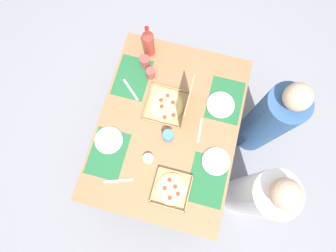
{
  "coord_description": "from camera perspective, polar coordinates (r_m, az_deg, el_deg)",
  "views": [
    {
      "loc": [
        0.51,
        0.14,
        2.71
      ],
      "look_at": [
        0.0,
        0.0,
        0.75
      ],
      "focal_mm": 28.88,
      "sensor_mm": 36.0,
      "label": 1
    }
  ],
  "objects": [
    {
      "name": "plate_far_right",
      "position": [
        2.0,
        10.08,
        -7.38
      ],
      "size": [
        0.2,
        0.2,
        0.02
      ],
      "color": "white",
      "rests_on": "dining_table"
    },
    {
      "name": "diner_left_seat",
      "position": [
        2.43,
        20.24,
        1.01
      ],
      "size": [
        0.32,
        0.32,
        1.18
      ],
      "color": "#33598C",
      "rests_on": "ground_plane"
    },
    {
      "name": "ground_plane",
      "position": [
        2.77,
        0.0,
        -4.08
      ],
      "size": [
        6.0,
        6.0,
        0.0
      ],
      "primitive_type": "plane",
      "color": "gray"
    },
    {
      "name": "pizza_box_corner_right",
      "position": [
        2.03,
        0.54,
        4.39
      ],
      "size": [
        0.3,
        0.31,
        0.34
      ],
      "color": "tan",
      "rests_on": "dining_table"
    },
    {
      "name": "dining_table",
      "position": [
        2.14,
        0.0,
        -0.75
      ],
      "size": [
        1.4,
        1.05,
        0.75
      ],
      "color": "#3F3328",
      "rests_on": "ground_plane"
    },
    {
      "name": "knife_by_near_right",
      "position": [
        2.0,
        -10.4,
        -11.3
      ],
      "size": [
        0.09,
        0.2,
        0.0
      ],
      "primitive_type": "cube",
      "rotation": [
        0.0,
        0.0,
        1.9
      ],
      "color": "#B7B7BC",
      "rests_on": "dining_table"
    },
    {
      "name": "placemat_near_right",
      "position": [
        2.04,
        -12.61,
        -5.67
      ],
      "size": [
        0.36,
        0.26,
        0.0
      ],
      "primitive_type": "cube",
      "color": "#236638",
      "rests_on": "dining_table"
    },
    {
      "name": "placemat_far_left",
      "position": [
        2.14,
        11.97,
        5.4
      ],
      "size": [
        0.36,
        0.26,
        0.0
      ],
      "primitive_type": "cube",
      "color": "#236638",
      "rests_on": "dining_table"
    },
    {
      "name": "condiment_bowl",
      "position": [
        1.97,
        -4.2,
        -6.84
      ],
      "size": [
        0.08,
        0.08,
        0.04
      ],
      "primitive_type": "cylinder",
      "color": "white",
      "rests_on": "dining_table"
    },
    {
      "name": "placemat_far_right",
      "position": [
        1.99,
        8.35,
        -11.18
      ],
      "size": [
        0.36,
        0.26,
        0.0
      ],
      "primitive_type": "cube",
      "color": "#236638",
      "rests_on": "dining_table"
    },
    {
      "name": "cup_dark",
      "position": [
        1.97,
        0.03,
        -2.11
      ],
      "size": [
        0.08,
        0.08,
        0.09
      ],
      "primitive_type": "cylinder",
      "color": "teal",
      "rests_on": "dining_table"
    },
    {
      "name": "cup_spare",
      "position": [
        2.14,
        -3.68,
        11.06
      ],
      "size": [
        0.07,
        0.07,
        0.09
      ],
      "primitive_type": "cylinder",
      "color": "#BF4742",
      "rests_on": "dining_table"
    },
    {
      "name": "pizza_box_corner_left",
      "position": [
        1.95,
        0.73,
        -13.17
      ],
      "size": [
        0.26,
        0.26,
        0.04
      ],
      "color": "tan",
      "rests_on": "dining_table"
    },
    {
      "name": "diner_right_seat",
      "position": [
        2.28,
        17.9,
        -13.74
      ],
      "size": [
        0.32,
        0.32,
        1.2
      ],
      "color": "white",
      "rests_on": "ground_plane"
    },
    {
      "name": "soda_bottle",
      "position": [
        2.17,
        -4.14,
        17.1
      ],
      "size": [
        0.09,
        0.09,
        0.32
      ],
      "color": "#B2382D",
      "rests_on": "dining_table"
    },
    {
      "name": "fork_by_far_left",
      "position": [
        2.04,
        6.73,
        -0.95
      ],
      "size": [
        0.19,
        0.03,
        0.0
      ],
      "primitive_type": "cube",
      "rotation": [
        0.0,
        0.0,
        3.22
      ],
      "color": "#B7B7BC",
      "rests_on": "dining_table"
    },
    {
      "name": "plate_middle",
      "position": [
        2.11,
        11.02,
        4.37
      ],
      "size": [
        0.21,
        0.21,
        0.02
      ],
      "color": "white",
      "rests_on": "dining_table"
    },
    {
      "name": "placemat_near_left",
      "position": [
        2.19,
        -7.55,
        10.14
      ],
      "size": [
        0.36,
        0.26,
        0.0
      ],
      "primitive_type": "cube",
      "color": "#236638",
      "rests_on": "dining_table"
    },
    {
      "name": "plate_near_left",
      "position": [
        2.05,
        -12.36,
        -2.89
      ],
      "size": [
        0.21,
        0.21,
        0.03
      ],
      "color": "white",
      "rests_on": "dining_table"
    },
    {
      "name": "knife_by_near_left",
      "position": [
        2.15,
        -7.88,
        7.62
      ],
      "size": [
        0.15,
        0.17,
        0.0
      ],
      "primitive_type": "cube",
      "rotation": [
        0.0,
        0.0,
        3.98
      ],
      "color": "#B7B7BC",
      "rests_on": "dining_table"
    },
    {
      "name": "cup_clear_left",
      "position": [
        2.19,
        -4.87,
        13.41
      ],
      "size": [
        0.08,
        0.08,
        0.09
      ],
      "primitive_type": "cylinder",
      "color": "#BF4742",
      "rests_on": "dining_table"
    }
  ]
}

